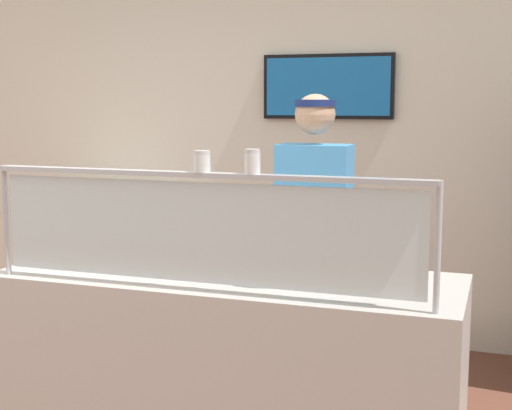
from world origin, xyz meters
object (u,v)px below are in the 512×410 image
worker_figure (314,238)px  pepper_flake_shaker (253,163)px  pizza_box_stack (92,204)px  parmesan_shaker (202,163)px  pizza_tray (264,273)px  pizza_server (255,269)px

worker_figure → pepper_flake_shaker: bearing=-89.5°
worker_figure → pizza_box_stack: (-1.94, 0.97, -0.04)m
parmesan_shaker → worker_figure: size_ratio=0.05×
pizza_box_stack → pizza_tray: bearing=-41.2°
pizza_server → worker_figure: bearing=83.2°
pepper_flake_shaker → worker_figure: worker_figure is taller
pepper_flake_shaker → pizza_server: bearing=107.8°
pizza_server → pepper_flake_shaker: bearing=-71.6°
pizza_tray → worker_figure: bearing=85.4°
pepper_flake_shaker → worker_figure: (-0.01, 1.01, -0.48)m
pizza_tray → pepper_flake_shaker: pepper_flake_shaker is taller
pepper_flake_shaker → parmesan_shaker: bearing=180.0°
pizza_tray → worker_figure: worker_figure is taller
parmesan_shaker → pizza_box_stack: parmesan_shaker is taller
pizza_tray → pepper_flake_shaker: 0.62m
worker_figure → pizza_box_stack: worker_figure is taller
parmesan_shaker → pizza_box_stack: size_ratio=0.19×
parmesan_shaker → pepper_flake_shaker: (0.21, -0.00, 0.00)m
pizza_server → worker_figure: 0.71m
pizza_server → pepper_flake_shaker: pepper_flake_shaker is taller
pizza_tray → pizza_box_stack: (-1.89, 1.65, 0.00)m
pizza_tray → parmesan_shaker: 0.63m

